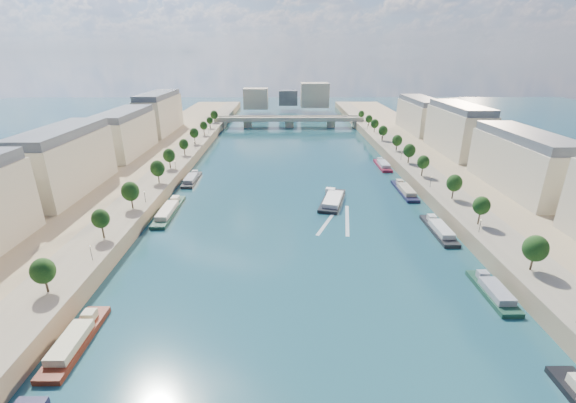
{
  "coord_description": "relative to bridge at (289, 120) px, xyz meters",
  "views": [
    {
      "loc": [
        -4.08,
        -55.39,
        54.09
      ],
      "look_at": [
        -2.8,
        70.55,
        5.0
      ],
      "focal_mm": 24.0,
      "sensor_mm": 36.0,
      "label": 1
    }
  ],
  "objects": [
    {
      "name": "bridge",
      "position": [
        0.0,
        0.0,
        0.0
      ],
      "size": [
        112.0,
        12.0,
        8.15
      ],
      "color": "#C1B79E",
      "rests_on": "ground"
    },
    {
      "name": "ground",
      "position": [
        0.0,
        -141.23,
        -5.08
      ],
      "size": [
        700.0,
        700.0,
        0.0
      ],
      "primitive_type": "plane",
      "color": "#0C3338",
      "rests_on": "ground"
    },
    {
      "name": "trees_left",
      "position": [
        -55.0,
        -139.23,
        5.39
      ],
      "size": [
        4.8,
        268.8,
        8.26
      ],
      "color": "#382B1E",
      "rests_on": "ground"
    },
    {
      "name": "moored_barges_right",
      "position": [
        45.5,
        -182.96,
        -4.24
      ],
      "size": [
        5.0,
        167.01,
        3.6
      ],
      "color": "black",
      "rests_on": "ground"
    },
    {
      "name": "lamps_right",
      "position": [
        52.5,
        -136.23,
        2.7
      ],
      "size": [
        0.36,
        200.36,
        4.28
      ],
      "color": "black",
      "rests_on": "ground"
    },
    {
      "name": "quay_left",
      "position": [
        -72.0,
        -141.23,
        -2.58
      ],
      "size": [
        44.0,
        520.0,
        5.0
      ],
      "primitive_type": "cube",
      "color": "#9E8460",
      "rests_on": "ground"
    },
    {
      "name": "wake",
      "position": [
        14.41,
        -175.53,
        -5.06
      ],
      "size": [
        14.36,
        25.9,
        0.04
      ],
      "color": "silver",
      "rests_on": "ground"
    },
    {
      "name": "moored_barges_left",
      "position": [
        -45.5,
        -198.54,
        -4.24
      ],
      "size": [
        5.0,
        151.61,
        3.6
      ],
      "color": "#1C1A39",
      "rests_on": "ground"
    },
    {
      "name": "skyline",
      "position": [
        3.19,
        78.29,
        9.57
      ],
      "size": [
        79.0,
        42.0,
        22.0
      ],
      "color": "#C5B497",
      "rests_on": "ground"
    },
    {
      "name": "pave_left",
      "position": [
        -57.0,
        -141.23,
        -0.03
      ],
      "size": [
        14.0,
        520.0,
        0.1
      ],
      "primitive_type": "cube",
      "color": "gray",
      "rests_on": "quay_left"
    },
    {
      "name": "buildings_left",
      "position": [
        -85.0,
        -129.23,
        11.37
      ],
      "size": [
        16.0,
        226.0,
        23.2
      ],
      "color": "#C5B497",
      "rests_on": "ground"
    },
    {
      "name": "buildings_right",
      "position": [
        85.0,
        -129.23,
        11.37
      ],
      "size": [
        16.0,
        226.0,
        23.2
      ],
      "color": "#C5B497",
      "rests_on": "ground"
    },
    {
      "name": "tour_barge",
      "position": [
        14.41,
        -158.85,
        -4.2
      ],
      "size": [
        13.43,
        25.88,
        3.58
      ],
      "rotation": [
        0.0,
        0.0,
        -0.27
      ],
      "color": "black",
      "rests_on": "ground"
    },
    {
      "name": "pave_right",
      "position": [
        57.0,
        -141.23,
        -0.03
      ],
      "size": [
        14.0,
        520.0,
        0.1
      ],
      "primitive_type": "cube",
      "color": "gray",
      "rests_on": "quay_right"
    },
    {
      "name": "trees_right",
      "position": [
        55.0,
        -131.23,
        5.39
      ],
      "size": [
        4.8,
        268.8,
        8.26
      ],
      "color": "#382B1E",
      "rests_on": "ground"
    },
    {
      "name": "lamps_left",
      "position": [
        -52.5,
        -151.23,
        2.7
      ],
      "size": [
        0.36,
        200.36,
        4.28
      ],
      "color": "black",
      "rests_on": "ground"
    },
    {
      "name": "quay_right",
      "position": [
        72.0,
        -141.23,
        -2.58
      ],
      "size": [
        44.0,
        520.0,
        5.0
      ],
      "primitive_type": "cube",
      "color": "#9E8460",
      "rests_on": "ground"
    }
  ]
}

